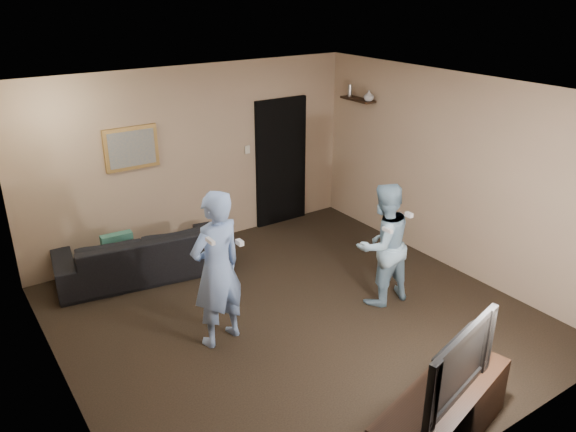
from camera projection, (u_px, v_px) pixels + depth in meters
ground at (294, 317)px, 6.54m from camera, size 5.00×5.00×0.00m
ceiling at (296, 93)px, 5.54m from camera, size 5.00×5.00×0.04m
wall_back at (195, 158)px, 7.95m from camera, size 5.00×0.04×2.60m
wall_front at (488, 322)px, 4.13m from camera, size 5.00×0.04×2.60m
wall_left at (53, 278)px, 4.75m from camera, size 0.04×5.00×2.60m
wall_right at (452, 173)px, 7.34m from camera, size 0.04×5.00×2.60m
sofa at (141, 254)px, 7.36m from camera, size 2.26×1.16×0.63m
throw_pillow at (118, 248)px, 7.15m from camera, size 0.40×0.14×0.39m
painting_frame at (131, 148)px, 7.35m from camera, size 0.72×0.05×0.57m
painting_canvas at (132, 149)px, 7.33m from camera, size 0.62×0.01×0.47m
doorway at (281, 162)px, 8.80m from camera, size 0.90×0.06×2.00m
light_switch at (247, 150)px, 8.37m from camera, size 0.08×0.02×0.12m
wall_shelf at (358, 99)px, 8.39m from camera, size 0.20×0.60×0.03m
shelf_vase at (369, 96)px, 8.17m from camera, size 0.19×0.19×0.15m
shelf_figurine at (350, 90)px, 8.49m from camera, size 0.06×0.06×0.18m
tv_console at (441, 418)px, 4.68m from camera, size 1.63×0.88×0.56m
television at (449, 360)px, 4.45m from camera, size 1.09×0.41×0.63m
wii_player_left at (217, 269)px, 5.80m from camera, size 0.70×0.56×1.73m
wii_player_right at (383, 244)px, 6.61m from camera, size 0.75×0.59×1.51m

